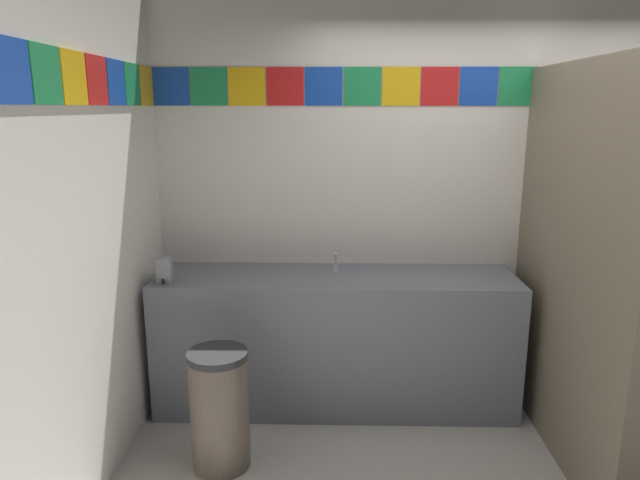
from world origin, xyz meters
The scene contains 8 objects.
wall_back centered at (0.00, 1.44, 1.41)m, with size 4.50×0.09×2.82m.
wall_side centered at (-2.29, 0.00, 1.41)m, with size 0.09×2.81×2.82m.
vanity_counter centered at (-1.04, 1.11, 0.45)m, with size 2.32×0.60×0.90m.
faucet_center centered at (-1.04, 1.20, 0.95)m, with size 0.04×0.10×0.14m.
soap_dispenser centered at (-2.10, 0.93, 0.98)m, with size 0.09×0.09×0.16m.
stall_divider centered at (0.38, 0.36, 1.10)m, with size 0.92×1.56×2.20m.
toilet centered at (0.72, 1.03, 0.30)m, with size 0.39×0.49×0.74m.
trash_bin centered at (-1.68, 0.39, 0.34)m, with size 0.33×0.33×0.68m.
Camera 1 is at (-1.06, -2.40, 1.95)m, focal length 31.81 mm.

